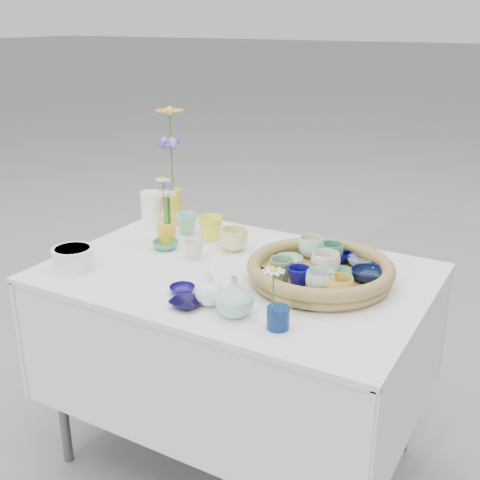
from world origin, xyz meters
The scene contains 34 objects.
ground centered at (0.00, 0.00, 0.00)m, with size 80.00×80.00×0.00m, color gray.
display_table centered at (0.00, 0.00, 0.00)m, with size 1.26×0.86×0.77m, color white, non-canonical shape.
wicker_tray centered at (0.28, 0.05, 0.80)m, with size 0.47×0.47×0.08m, color olive, non-canonical shape.
tray_ceramic_0 centered at (0.27, 0.20, 0.80)m, with size 0.11×0.11×0.03m, color #03004C.
tray_ceramic_1 centered at (0.42, 0.11, 0.80)m, with size 0.11×0.11×0.04m, color black.
tray_ceramic_2 centered at (0.39, -0.07, 0.82)m, with size 0.09×0.09×0.07m, color gold.
tray_ceramic_3 centered at (0.32, 0.05, 0.80)m, with size 0.12×0.12×0.03m, color #3E935C.
tray_ceramic_4 centered at (0.18, -0.03, 0.82)m, with size 0.08×0.08×0.07m, color slate.
tray_ceramic_5 centered at (0.15, 0.09, 0.80)m, with size 0.10×0.10×0.03m, color #8DCAB0.
tray_ceramic_6 centered at (0.18, 0.20, 0.82)m, with size 0.09×0.09×0.07m, color #AFEBC7.
tray_ceramic_7 centered at (0.28, 0.08, 0.82)m, with size 0.10×0.10×0.08m, color #F1E4D0.
tray_ceramic_8 centered at (0.36, 0.21, 0.80)m, with size 0.09×0.09×0.03m, color #7999D6.
tray_ceramic_9 centered at (0.25, -0.05, 0.82)m, with size 0.07×0.07×0.07m, color #0A095C.
tray_ceramic_10 centered at (0.11, 0.04, 0.80)m, with size 0.11×0.11×0.03m, color #ECC889.
tray_ceramic_11 centered at (0.32, -0.06, 0.82)m, with size 0.09×0.09×0.07m, color silver.
tray_ceramic_12 centered at (0.26, 0.19, 0.82)m, with size 0.08×0.08×0.07m, color #438467.
loose_ceramic_0 centered at (-0.24, 0.22, 0.81)m, with size 0.10×0.10×0.09m, color yellow.
loose_ceramic_1 centered at (-0.11, 0.16, 0.81)m, with size 0.10×0.10×0.08m, color #E5DD87.
loose_ceramic_2 centered at (-0.33, 0.05, 0.78)m, with size 0.09×0.09×0.03m, color #409361.
loose_ceramic_3 centered at (-0.19, 0.02, 0.80)m, with size 0.07×0.07×0.06m, color beige.
loose_ceramic_4 centered at (-0.06, -0.24, 0.78)m, with size 0.08×0.08×0.03m, color #150C61.
loose_ceramic_5 centered at (-0.36, 0.23, 0.81)m, with size 0.09×0.09×0.08m, color #95D5BF.
loose_ceramic_6 centered at (0.00, -0.31, 0.78)m, with size 0.09×0.09×0.02m, color black.
fluted_bowl centered at (-0.50, -0.26, 0.80)m, with size 0.14×0.14×0.07m, color white, non-canonical shape.
bud_vase_paleblue centered at (0.06, -0.26, 0.83)m, with size 0.08×0.08×0.13m, color white, non-canonical shape.
bud_vase_seafoam centered at (0.15, -0.28, 0.82)m, with size 0.11×0.11×0.12m, color #A0D4C4.
bud_vase_cobalt centered at (0.30, -0.29, 0.80)m, with size 0.06×0.06×0.06m, color navy.
single_daisy centered at (0.29, -0.30, 0.88)m, with size 0.07×0.07×0.13m, color white, non-canonical shape.
tall_vase_yellow centered at (-0.48, 0.30, 0.84)m, with size 0.08×0.08×0.15m, color gold.
gerbera centered at (-0.48, 0.30, 1.07)m, with size 0.13×0.13×0.34m, color #FF9C2F, non-canonical shape.
hydrangea centered at (-0.47, 0.30, 1.00)m, with size 0.07×0.07×0.26m, color #5A3B98, non-canonical shape.
white_pitcher centered at (-0.59, 0.30, 0.83)m, with size 0.13×0.09×0.12m, color white, non-canonical shape.
daisy_cup centered at (-0.37, 0.10, 0.80)m, with size 0.07×0.07×0.08m, color yellow.
daisy_posy centered at (-0.37, 0.11, 0.93)m, with size 0.09×0.09×0.17m, color white, non-canonical shape.
Camera 1 is at (0.93, -1.62, 1.57)m, focal length 45.00 mm.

